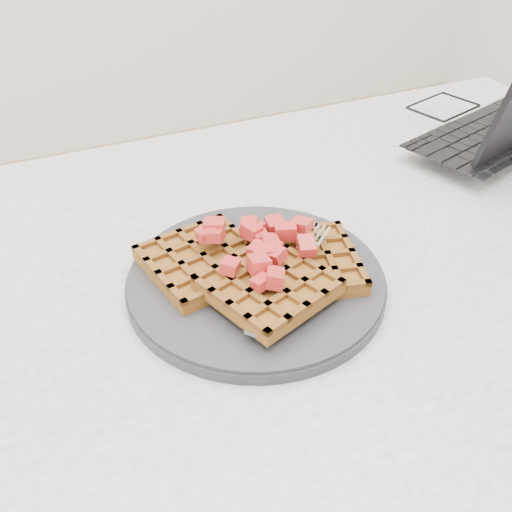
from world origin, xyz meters
The scene contains 6 objects.
table centered at (0.00, 0.00, 0.64)m, with size 1.20×0.80×0.75m.
plate centered at (-0.07, 0.00, 0.76)m, with size 0.27×0.27×0.02m, color #242426.
waffles centered at (-0.07, 0.00, 0.78)m, with size 0.23×0.21×0.03m.
strawberry_pile centered at (-0.07, 0.00, 0.80)m, with size 0.15×0.15×0.02m, color maroon, non-canonical shape.
fork centered at (-0.04, -0.03, 0.77)m, with size 0.02×0.18×0.02m, color silver, non-canonical shape.
laptop centered at (0.41, 0.19, 0.79)m, with size 0.39×0.33×0.23m.
Camera 1 is at (-0.27, -0.42, 1.14)m, focal length 40.00 mm.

